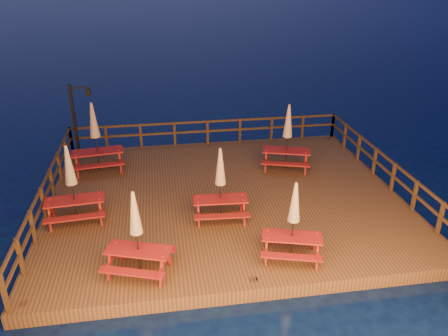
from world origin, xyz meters
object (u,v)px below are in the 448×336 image
at_px(picnic_table_1, 287,136).
at_px(picnic_table_2, 293,220).
at_px(lamp_post, 77,113).
at_px(picnic_table_0, 220,183).

relative_size(picnic_table_1, picnic_table_2, 1.13).
bearing_deg(picnic_table_1, picnic_table_2, -87.36).
height_order(lamp_post, picnic_table_0, lamp_post).
height_order(picnic_table_1, picnic_table_2, picnic_table_1).
height_order(picnic_table_0, picnic_table_2, picnic_table_0).
xyz_separation_m(lamp_post, picnic_table_0, (5.00, -6.10, -0.54)).
xyz_separation_m(picnic_table_1, picnic_table_2, (-1.49, -5.63, -0.16)).
xyz_separation_m(lamp_post, picnic_table_1, (8.10, -2.77, -0.44)).
bearing_deg(picnic_table_2, lamp_post, 144.37).
xyz_separation_m(lamp_post, picnic_table_2, (6.61, -8.40, -0.60)).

